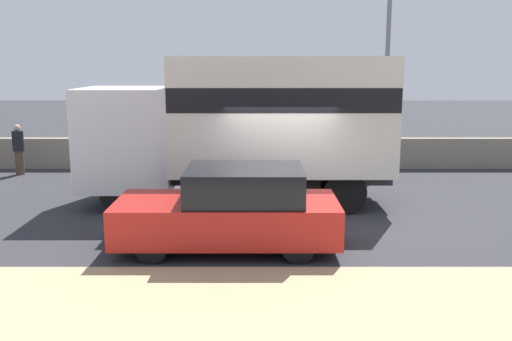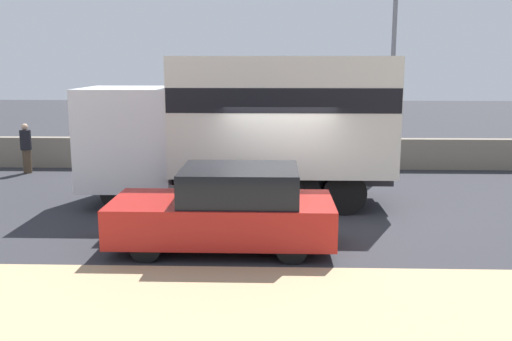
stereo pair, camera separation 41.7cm
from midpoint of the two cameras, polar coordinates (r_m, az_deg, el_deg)
name	(u,v)px [view 2 (the right image)]	position (r m, az deg, el deg)	size (l,w,h in m)	color
ground_plane	(280,228)	(12.23, 3.36, -5.75)	(80.00, 80.00, 0.00)	#2D2D33
stone_wall_backdrop	(278,153)	(18.86, 2.83, 1.74)	(60.00, 0.35, 1.00)	gray
street_lamp	(395,23)	(18.33, 14.36, 14.11)	(0.56, 0.28, 8.13)	slate
box_truck	(250,121)	(13.87, 0.22, 4.97)	(7.46, 2.44, 3.61)	silver
car_hatchback	(227,209)	(10.73, -1.79, -3.92)	(4.15, 1.85, 1.55)	#B21E19
pedestrian	(26,147)	(19.30, -21.43, 2.15)	(0.34, 0.34, 1.57)	#473828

